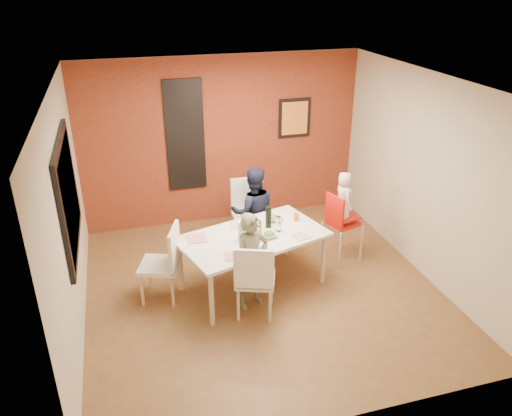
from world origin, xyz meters
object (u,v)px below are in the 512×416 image
object	(u,v)px
chair_near	(255,277)
paper_towel_roll	(242,231)
wine_bottle	(269,217)
toddler	(343,197)
child_near	(252,261)
chair_left	(166,260)
child_far	(253,212)
dining_table	(253,240)
high_chair	(340,221)
chair_far	(249,210)

from	to	relation	value
chair_near	paper_towel_roll	world-z (taller)	paper_towel_roll
wine_bottle	toddler	bearing A→B (deg)	8.39
chair_near	child_near	xyz separation A→B (m)	(0.03, 0.24, 0.07)
child_near	toddler	world-z (taller)	toddler
toddler	chair_near	bearing A→B (deg)	123.82
chair_left	child_far	size ratio (longest dim) A/B	0.75
dining_table	chair_near	size ratio (longest dim) A/B	2.06
high_chair	child_near	world-z (taller)	child_near
dining_table	chair_near	world-z (taller)	chair_near
toddler	chair_far	bearing A→B (deg)	58.30
high_chair	wine_bottle	bearing A→B (deg)	81.43
toddler	wine_bottle	size ratio (longest dim) A/B	2.47
child_far	paper_towel_roll	distance (m)	1.01
high_chair	child_far	xyz separation A→B (m)	(-1.13, 0.53, 0.05)
chair_far	toddler	world-z (taller)	toddler
high_chair	paper_towel_roll	size ratio (longest dim) A/B	4.29
high_chair	toddler	xyz separation A→B (m)	(0.03, 0.01, 0.36)
wine_bottle	paper_towel_roll	bearing A→B (deg)	-151.30
wine_bottle	paper_towel_roll	world-z (taller)	wine_bottle
dining_table	wine_bottle	distance (m)	0.38
dining_table	chair_far	distance (m)	1.13
toddler	paper_towel_roll	xyz separation A→B (m)	(-1.55, -0.39, -0.10)
dining_table	high_chair	world-z (taller)	high_chair
high_chair	chair_far	bearing A→B (deg)	38.72
dining_table	child_near	distance (m)	0.41
dining_table	chair_left	bearing A→B (deg)	177.72
high_chair	toddler	bearing A→B (deg)	-79.15
chair_left	chair_far	bearing A→B (deg)	147.18
high_chair	paper_towel_roll	bearing A→B (deg)	87.51
chair_left	wine_bottle	xyz separation A→B (m)	(1.37, 0.12, 0.35)
chair_left	toddler	bearing A→B (deg)	115.88
chair_near	chair_far	bearing A→B (deg)	-82.86
chair_far	paper_towel_roll	xyz separation A→B (m)	(-0.40, -1.16, 0.30)
dining_table	toddler	bearing A→B (deg)	13.39
chair_near	high_chair	bearing A→B (deg)	-127.97
child_far	paper_towel_roll	bearing A→B (deg)	74.08
chair_near	toddler	size ratio (longest dim) A/B	1.36
chair_near	child_far	distance (m)	1.54
toddler	child_near	bearing A→B (deg)	117.31
chair_far	high_chair	size ratio (longest dim) A/B	1.01
child_near	high_chair	bearing A→B (deg)	6.07
chair_near	chair_far	xyz separation A→B (m)	(0.40, 1.73, 0.03)
child_far	chair_near	bearing A→B (deg)	82.54
child_far	wine_bottle	xyz separation A→B (m)	(0.02, -0.68, 0.24)
paper_towel_roll	chair_left	bearing A→B (deg)	173.82
dining_table	child_far	bearing A→B (deg)	73.95
chair_far	paper_towel_roll	size ratio (longest dim) A/B	4.34
child_near	chair_left	bearing A→B (deg)	137.34
chair_far	wine_bottle	world-z (taller)	wine_bottle
child_near	paper_towel_roll	size ratio (longest dim) A/B	5.18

